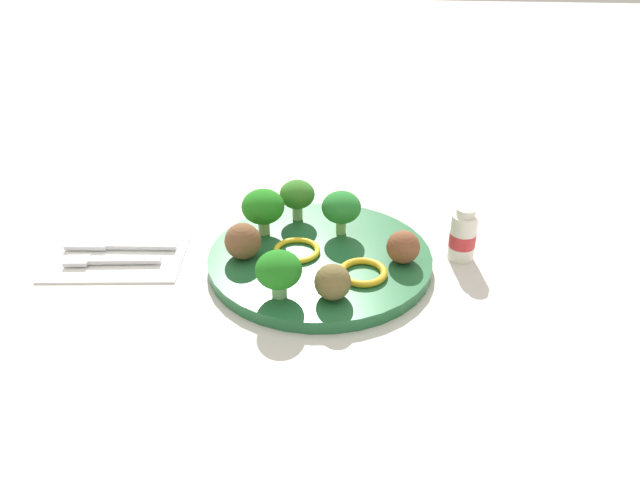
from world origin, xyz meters
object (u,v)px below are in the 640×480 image
Objects in this scene: pepper_ring_center at (363,272)px; meatball_far_rim at (333,282)px; meatball_center at (243,241)px; plate at (320,259)px; fork at (107,260)px; broccoli_floret_mid_left at (297,195)px; meatball_front_left at (403,247)px; knife at (115,246)px; broccoli_floret_far_rim at (341,208)px; broccoli_floret_back_left at (279,270)px; broccoli_floret_back_right at (263,207)px; yogurt_bottle at (463,236)px; napkin at (118,256)px; pepper_ring_back_left at (297,251)px.

meatball_far_rim is at bearing 55.54° from pepper_ring_center.
meatball_center is 0.77× the size of pepper_ring_center.
plate reaches higher than fork.
meatball_far_rim is (-0.02, 0.09, 0.03)m from plate.
plate is 0.11m from broccoli_floret_mid_left.
knife is at bearing -3.22° from meatball_front_left.
knife is at bearing 18.64° from broccoli_floret_mid_left.
plate is 0.08m from broccoli_floret_far_rim.
broccoli_floret_back_left reaches higher than pepper_ring_center.
broccoli_floret_back_right reaches higher than yogurt_bottle.
knife reaches higher than napkin.
meatball_center is 0.07m from pepper_ring_back_left.
broccoli_floret_back_right reaches higher than broccoli_floret_far_rim.
broccoli_floret_back_right is 1.51× the size of meatball_front_left.
fork is (0.24, 0.02, -0.01)m from pepper_ring_back_left.
broccoli_floret_back_right is 0.43× the size of knife.
plate reaches higher than knife.
meatball_front_left is at bearing 27.80° from yogurt_bottle.
pepper_ring_back_left is 0.24m from fork.
meatball_center reaches higher than napkin.
broccoli_floret_back_right reaches higher than plate.
broccoli_floret_back_right is (0.04, 0.04, 0.00)m from broccoli_floret_mid_left.
meatball_center is 0.15m from pepper_ring_center.
meatball_far_rim is (-0.06, 0.18, -0.02)m from broccoli_floret_mid_left.
pepper_ring_center is at bearing 176.55° from fork.
meatball_far_rim reaches higher than napkin.
knife is at bearing -2.49° from plate.
broccoli_floret_far_rim is 1.30× the size of meatball_center.
broccoli_floret_mid_left is at bearing -161.36° from knife.
meatball_center is 0.27× the size of napkin.
knife is at bearing -9.72° from pepper_ring_center.
plate is 0.11m from meatball_front_left.
plate is at bearing -177.55° from pepper_ring_back_left.
broccoli_floret_far_rim is 1.43× the size of meatball_far_rim.
napkin is (0.18, 0.05, -0.05)m from broccoli_floret_back_right.
napkin is 1.17× the size of knife.
pepper_ring_center reaches higher than knife.
napkin is at bearing -107.92° from fork.
pepper_ring_back_left is 0.23m from napkin.
broccoli_floret_back_right is 1.50× the size of meatball_far_rim.
meatball_center is at bearing 75.57° from broccoli_floret_back_right.
pepper_ring_center is at bearing 124.91° from broccoli_floret_mid_left.
broccoli_floret_mid_left is at bearing -71.55° from meatball_far_rim.
pepper_ring_center is (-0.08, 0.04, 0.00)m from pepper_ring_back_left.
pepper_ring_center is 0.33m from knife.
fork is at bearing 20.33° from broccoli_floret_back_right.
broccoli_floret_mid_left is at bearing -55.09° from pepper_ring_center.
meatball_center is at bearing 176.79° from napkin.
napkin is at bearing -3.21° from meatball_center.
broccoli_floret_mid_left is 0.96× the size of broccoli_floret_far_rim.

